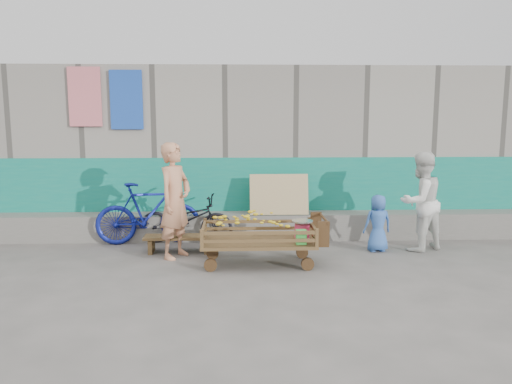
{
  "coord_description": "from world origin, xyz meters",
  "views": [
    {
      "loc": [
        -0.41,
        -6.17,
        2.13
      ],
      "look_at": [
        -0.13,
        1.2,
        1.0
      ],
      "focal_mm": 35.0,
      "sensor_mm": 36.0,
      "label": 1
    }
  ],
  "objects_px": {
    "bench": "(179,240)",
    "woman": "(420,202)",
    "bicycle_blue": "(148,213)",
    "vendor_man": "(175,201)",
    "banana_cart": "(256,230)",
    "child": "(378,223)",
    "bicycle_dark": "(186,219)"
  },
  "relations": [
    {
      "from": "bicycle_dark",
      "to": "bicycle_blue",
      "type": "height_order",
      "value": "bicycle_blue"
    },
    {
      "from": "woman",
      "to": "child",
      "type": "xyz_separation_m",
      "value": [
        -0.68,
        -0.04,
        -0.33
      ]
    },
    {
      "from": "banana_cart",
      "to": "bicycle_blue",
      "type": "bearing_deg",
      "value": 144.28
    },
    {
      "from": "vendor_man",
      "to": "bicycle_blue",
      "type": "distance_m",
      "value": 1.05
    },
    {
      "from": "bench",
      "to": "woman",
      "type": "xyz_separation_m",
      "value": [
        3.82,
        0.0,
        0.59
      ]
    },
    {
      "from": "banana_cart",
      "to": "bicycle_blue",
      "type": "height_order",
      "value": "bicycle_blue"
    },
    {
      "from": "banana_cart",
      "to": "child",
      "type": "height_order",
      "value": "child"
    },
    {
      "from": "bench",
      "to": "vendor_man",
      "type": "bearing_deg",
      "value": -93.04
    },
    {
      "from": "bicycle_dark",
      "to": "vendor_man",
      "type": "bearing_deg",
      "value": -177.53
    },
    {
      "from": "child",
      "to": "bicycle_dark",
      "type": "distance_m",
      "value": 3.13
    },
    {
      "from": "banana_cart",
      "to": "bicycle_dark",
      "type": "xyz_separation_m",
      "value": [
        -1.13,
        1.26,
        -0.09
      ]
    },
    {
      "from": "woman",
      "to": "bicycle_dark",
      "type": "xyz_separation_m",
      "value": [
        -3.76,
        0.56,
        -0.37
      ]
    },
    {
      "from": "banana_cart",
      "to": "bench",
      "type": "height_order",
      "value": "banana_cart"
    },
    {
      "from": "banana_cart",
      "to": "bicycle_dark",
      "type": "relative_size",
      "value": 1.12
    },
    {
      "from": "bicycle_blue",
      "to": "vendor_man",
      "type": "bearing_deg",
      "value": -152.26
    },
    {
      "from": "vendor_man",
      "to": "child",
      "type": "xyz_separation_m",
      "value": [
        3.15,
        0.22,
        -0.42
      ]
    },
    {
      "from": "woman",
      "to": "child",
      "type": "bearing_deg",
      "value": -21.73
    },
    {
      "from": "vendor_man",
      "to": "bicycle_dark",
      "type": "bearing_deg",
      "value": 23.77
    },
    {
      "from": "woman",
      "to": "child",
      "type": "relative_size",
      "value": 1.73
    },
    {
      "from": "banana_cart",
      "to": "vendor_man",
      "type": "relative_size",
      "value": 1.02
    },
    {
      "from": "bench",
      "to": "woman",
      "type": "bearing_deg",
      "value": 0.06
    },
    {
      "from": "vendor_man",
      "to": "bicycle_blue",
      "type": "bearing_deg",
      "value": 63.08
    },
    {
      "from": "bench",
      "to": "bicycle_dark",
      "type": "height_order",
      "value": "bicycle_dark"
    },
    {
      "from": "child",
      "to": "bicycle_dark",
      "type": "bearing_deg",
      "value": -18.83
    },
    {
      "from": "banana_cart",
      "to": "vendor_man",
      "type": "distance_m",
      "value": 1.33
    },
    {
      "from": "bench",
      "to": "bicycle_dark",
      "type": "relative_size",
      "value": 0.68
    },
    {
      "from": "vendor_man",
      "to": "bicycle_blue",
      "type": "height_order",
      "value": "vendor_man"
    },
    {
      "from": "bench",
      "to": "bicycle_dark",
      "type": "bearing_deg",
      "value": 83.88
    },
    {
      "from": "woman",
      "to": "bicycle_blue",
      "type": "bearing_deg",
      "value": -32.43
    },
    {
      "from": "woman",
      "to": "vendor_man",
      "type": "bearing_deg",
      "value": -21.34
    },
    {
      "from": "bicycle_dark",
      "to": "bench",
      "type": "bearing_deg",
      "value": -178.49
    },
    {
      "from": "banana_cart",
      "to": "vendor_man",
      "type": "bearing_deg",
      "value": 159.59
    }
  ]
}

